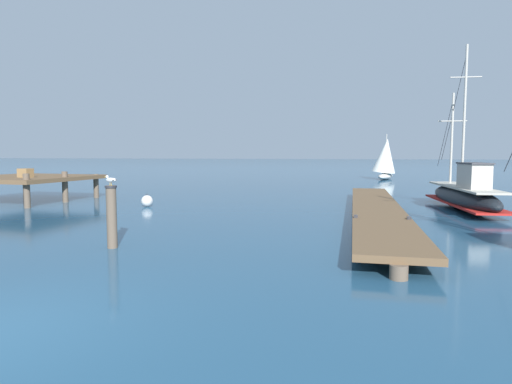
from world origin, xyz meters
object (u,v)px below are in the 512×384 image
object	(u,v)px
fishing_boat_0	(465,195)
distant_sailboat	(385,159)
perched_seagull	(111,180)
mooring_buoy	(147,201)
mooring_piling	(112,216)

from	to	relation	value
fishing_boat_0	distant_sailboat	bearing A→B (deg)	95.48
perched_seagull	mooring_buoy	world-z (taller)	perched_seagull
fishing_boat_0	mooring_piling	bearing A→B (deg)	-135.52
mooring_piling	mooring_buoy	world-z (taller)	mooring_piling
perched_seagull	distant_sailboat	bearing A→B (deg)	75.63
perched_seagull	distant_sailboat	size ratio (longest dim) A/B	0.08
mooring_buoy	distant_sailboat	size ratio (longest dim) A/B	0.13
perched_seagull	mooring_buoy	size ratio (longest dim) A/B	0.62
fishing_boat_0	mooring_piling	world-z (taller)	fishing_boat_0
mooring_piling	perched_seagull	distance (m)	0.93
mooring_piling	mooring_buoy	size ratio (longest dim) A/B	2.70
mooring_buoy	distant_sailboat	bearing A→B (deg)	64.49
fishing_boat_0	mooring_buoy	xyz separation A→B (m)	(-14.09, -2.20, -0.40)
distant_sailboat	mooring_buoy	bearing A→B (deg)	-115.51
mooring_piling	mooring_buoy	distance (m)	9.00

